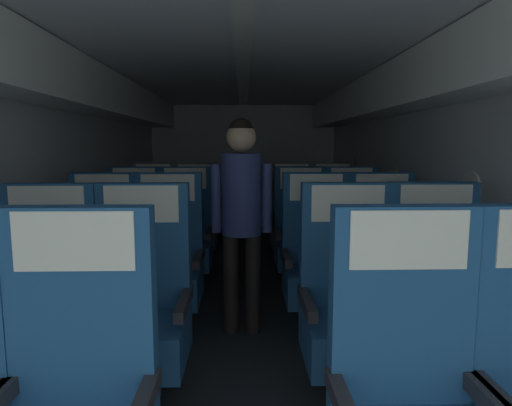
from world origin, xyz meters
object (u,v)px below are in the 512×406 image
object	(u,v)px
seat_d_right_aisle	(352,238)
seat_e_left_window	(153,222)
seat_b_right_aisle	(437,308)
seat_e_right_window	(292,221)
seat_b_left_aisle	(140,312)
seat_b_right_window	(348,310)
seat_d_right_window	(301,238)
seat_e_right_aisle	(333,221)
seat_c_right_window	(316,264)
flight_attendant	(241,204)
seat_c_left_window	(101,265)
seat_b_left_window	(45,313)
seat_d_left_aisle	(185,239)
seat_d_left_window	(134,239)
seat_c_right_aisle	(382,263)
seat_c_left_aisle	(167,265)
seat_e_left_aisle	(195,222)

from	to	relation	value
seat_d_right_aisle	seat_e_left_window	size ratio (longest dim) A/B	1.00
seat_b_right_aisle	seat_e_right_window	world-z (taller)	same
seat_b_left_aisle	seat_b_right_aisle	bearing A→B (deg)	0.31
seat_b_right_window	seat_d_right_window	distance (m)	1.86
seat_e_right_aisle	seat_c_right_window	bearing A→B (deg)	-105.17
seat_d_right_aisle	flight_attendant	distance (m)	1.54
seat_c_left_window	seat_c_right_window	distance (m)	1.60
seat_c_right_window	flight_attendant	size ratio (longest dim) A/B	0.75
seat_b_left_window	seat_c_left_window	distance (m)	0.94
seat_b_left_window	seat_e_left_window	xyz separation A→B (m)	(-0.00, 2.80, 0.00)
seat_d_left_aisle	seat_d_right_aisle	bearing A→B (deg)	0.10
seat_b_left_aisle	seat_d_left_window	xyz separation A→B (m)	(-0.50, 1.87, 0.00)
seat_c_right_aisle	seat_c_right_window	size ratio (longest dim) A/B	1.00
seat_b_right_window	seat_c_left_window	distance (m)	1.88
seat_c_left_window	seat_d_right_aisle	xyz separation A→B (m)	(2.10, 0.91, 0.00)
seat_b_left_window	seat_e_right_aisle	bearing A→B (deg)	52.88
seat_b_right_aisle	seat_b_right_window	bearing A→B (deg)	-178.22
seat_b_left_aisle	seat_b_left_window	bearing A→B (deg)	-179.29
seat_c_right_window	seat_d_right_window	bearing A→B (deg)	89.75
seat_b_left_window	seat_c_left_window	size ratio (longest dim) A/B	1.00
seat_b_left_window	seat_b_right_window	bearing A→B (deg)	-0.01
seat_d_left_aisle	seat_d_right_window	world-z (taller)	same
seat_b_right_aisle	seat_e_right_window	size ratio (longest dim) A/B	1.00
seat_d_left_aisle	seat_d_right_aisle	size ratio (longest dim) A/B	1.00
seat_e_left_window	seat_e_right_window	xyz separation A→B (m)	(1.62, -0.01, 0.00)
seat_b_left_aisle	flight_attendant	world-z (taller)	flight_attendant
seat_c_left_window	seat_c_right_aisle	xyz separation A→B (m)	(2.10, -0.02, 0.00)
seat_d_left_window	seat_d_right_aisle	world-z (taller)	same
seat_b_left_aisle	seat_e_left_window	distance (m)	2.84
seat_b_left_aisle	seat_e_right_aisle	size ratio (longest dim) A/B	1.00
seat_d_right_aisle	seat_d_left_aisle	bearing A→B (deg)	-179.90
seat_e_left_window	seat_e_right_window	distance (m)	1.62
seat_c_right_aisle	seat_e_right_window	xyz separation A→B (m)	(-0.48, 1.86, 0.00)
seat_b_right_aisle	seat_c_left_aisle	size ratio (longest dim) A/B	1.00
seat_b_left_window	flight_attendant	xyz separation A→B (m)	(1.04, 0.84, 0.47)
seat_c_right_window	seat_d_right_window	distance (m)	0.93
seat_e_right_aisle	seat_e_left_aisle	bearing A→B (deg)	-179.99
seat_b_right_window	seat_c_left_window	bearing A→B (deg)	149.86
seat_c_left_window	seat_c_right_aisle	distance (m)	2.10
seat_c_left_aisle	seat_c_right_window	xyz separation A→B (m)	(1.11, 0.01, 0.00)
seat_c_left_aisle	seat_e_left_aisle	xyz separation A→B (m)	(0.01, 1.85, 0.00)
seat_c_right_aisle	flight_attendant	bearing A→B (deg)	-175.54
seat_b_left_aisle	flight_attendant	xyz separation A→B (m)	(0.54, 0.84, 0.47)
seat_d_left_window	seat_e_left_window	bearing A→B (deg)	90.33
seat_c_left_window	seat_c_left_aisle	bearing A→B (deg)	-1.77
seat_e_right_aisle	seat_b_left_aisle	bearing A→B (deg)	-120.01
seat_b_right_window	seat_e_left_aisle	size ratio (longest dim) A/B	1.00
seat_b_left_window	seat_d_right_window	world-z (taller)	same
seat_d_left_aisle	seat_e_right_aisle	bearing A→B (deg)	29.81
seat_b_left_window	seat_e_right_window	distance (m)	3.22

